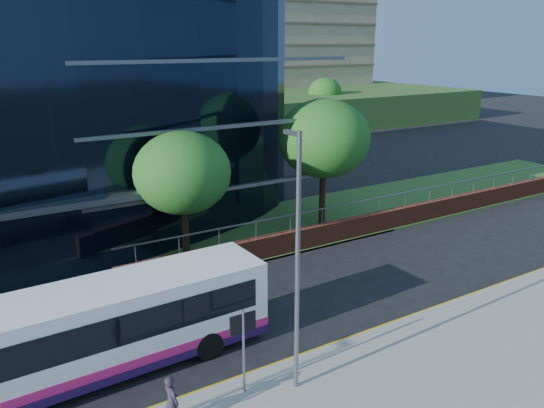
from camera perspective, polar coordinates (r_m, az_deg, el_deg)
grass_verge at (r=37.47m, az=14.31°, el=0.42°), size 36.00×8.00×0.12m
retaining_wall at (r=32.10m, az=14.01°, el=-1.31°), size 34.00×0.40×2.11m
apartment_block at (r=78.84m, az=-6.04°, el=17.46°), size 60.00×42.00×30.00m
street_sign at (r=16.22m, az=-3.13°, el=-13.75°), size 0.85×0.09×2.80m
tree_far_c at (r=25.32m, az=-9.62°, el=3.31°), size 4.62×4.62×6.51m
tree_far_d at (r=30.38m, az=5.61°, el=7.01°), size 5.28×5.28×7.44m
tree_dist_e at (r=60.14m, az=-5.65°, el=11.34°), size 4.62×4.62×6.51m
tree_dist_f at (r=70.20m, az=5.71°, el=11.89°), size 4.29×4.29×6.05m
streetlight_east at (r=15.42m, az=2.72°, el=-5.90°), size 0.15×0.77×8.00m
city_bus at (r=18.35m, az=-17.61°, el=-12.63°), size 11.29×2.94×3.03m
pedestrian at (r=15.90m, az=-10.76°, el=-20.09°), size 0.48×0.63×1.55m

